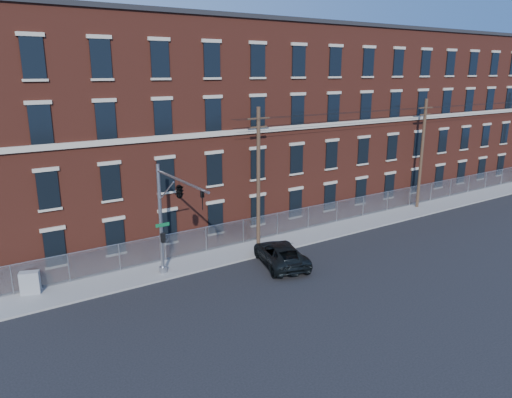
{
  "coord_description": "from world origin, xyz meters",
  "views": [
    {
      "loc": [
        -16.61,
        -22.29,
        12.52
      ],
      "look_at": [
        0.74,
        4.0,
        4.07
      ],
      "focal_mm": 33.62,
      "sensor_mm": 36.0,
      "label": 1
    }
  ],
  "objects_px": {
    "traffic_signal_mast": "(175,200)",
    "utility_cabinet": "(30,283)",
    "utility_pole_near": "(258,175)",
    "pickup_truck": "(281,254)"
  },
  "relations": [
    {
      "from": "utility_pole_near",
      "to": "pickup_truck",
      "type": "distance_m",
      "value": 6.12
    },
    {
      "from": "traffic_signal_mast",
      "to": "utility_cabinet",
      "type": "distance_m",
      "value": 9.57
    },
    {
      "from": "traffic_signal_mast",
      "to": "utility_pole_near",
      "type": "xyz_separation_m",
      "value": [
        8.0,
        3.42,
        -0.05
      ]
    },
    {
      "from": "traffic_signal_mast",
      "to": "utility_cabinet",
      "type": "xyz_separation_m",
      "value": [
        -7.53,
        3.71,
        -4.6
      ]
    },
    {
      "from": "traffic_signal_mast",
      "to": "utility_pole_near",
      "type": "relative_size",
      "value": 0.7
    },
    {
      "from": "traffic_signal_mast",
      "to": "pickup_truck",
      "type": "xyz_separation_m",
      "value": [
        7.13,
        -0.54,
        -4.63
      ]
    },
    {
      "from": "traffic_signal_mast",
      "to": "utility_cabinet",
      "type": "relative_size",
      "value": 5.26
    },
    {
      "from": "utility_pole_near",
      "to": "pickup_truck",
      "type": "bearing_deg",
      "value": -102.34
    },
    {
      "from": "pickup_truck",
      "to": "utility_cabinet",
      "type": "distance_m",
      "value": 15.27
    },
    {
      "from": "pickup_truck",
      "to": "utility_cabinet",
      "type": "height_order",
      "value": "pickup_truck"
    }
  ]
}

